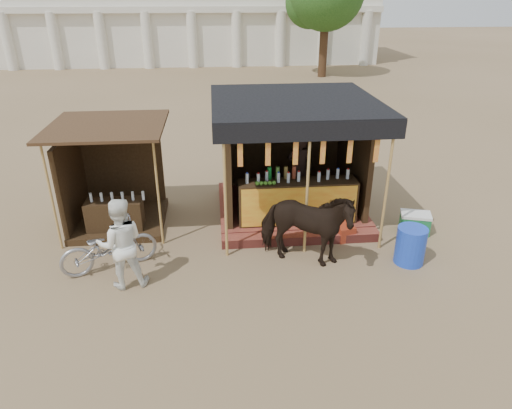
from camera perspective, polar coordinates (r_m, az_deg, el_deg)
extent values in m
plane|color=#846B4C|center=(8.17, 1.07, -11.84)|extent=(120.00, 120.00, 0.00)
cube|color=brown|center=(11.21, 4.19, -0.22)|extent=(3.40, 2.80, 0.22)
cube|color=brown|center=(9.87, 5.62, -4.15)|extent=(3.40, 0.35, 0.20)
cube|color=#362413|center=(10.12, 5.14, 0.45)|extent=(2.60, 0.55, 0.95)
cube|color=orange|center=(9.87, 5.43, -0.25)|extent=(2.50, 0.02, 0.88)
cube|color=#362413|center=(11.87, 3.43, 8.32)|extent=(3.00, 0.12, 2.50)
cube|color=#362413|center=(10.56, -3.69, 6.12)|extent=(0.12, 2.50, 2.50)
cube|color=#362413|center=(11.04, 12.17, 6.47)|extent=(0.12, 2.50, 2.50)
cube|color=black|center=(10.16, 4.85, 12.83)|extent=(3.60, 3.60, 0.06)
cube|color=black|center=(8.51, 6.85, 9.01)|extent=(3.60, 0.06, 0.36)
cylinder|color=tan|center=(8.78, -3.87, 1.33)|extent=(0.06, 0.06, 2.75)
cylinder|color=tan|center=(8.95, 6.42, 1.71)|extent=(0.06, 0.06, 2.75)
cylinder|color=tan|center=(9.39, 16.04, 2.02)|extent=(0.06, 0.06, 2.75)
cube|color=red|center=(8.48, -2.00, 6.50)|extent=(0.10, 0.02, 0.55)
cube|color=red|center=(8.53, 1.51, 6.61)|extent=(0.10, 0.02, 0.55)
cube|color=red|center=(8.60, 4.98, 6.69)|extent=(0.10, 0.02, 0.55)
cube|color=red|center=(8.71, 8.37, 6.75)|extent=(0.10, 0.02, 0.55)
cube|color=red|center=(8.84, 11.68, 6.78)|extent=(0.10, 0.02, 0.55)
cube|color=red|center=(9.01, 14.87, 6.79)|extent=(0.10, 0.02, 0.55)
imported|color=black|center=(10.97, 5.50, 4.48)|extent=(0.68, 0.52, 1.66)
cube|color=#362413|center=(11.05, -16.49, -1.88)|extent=(2.00, 2.00, 0.15)
cube|color=#362413|center=(11.53, -16.30, 4.59)|extent=(1.90, 0.10, 2.10)
cube|color=#362413|center=(10.90, -22.02, 2.52)|extent=(0.10, 1.90, 2.10)
cube|color=#472D19|center=(10.16, -18.17, 9.34)|extent=(2.40, 2.40, 0.06)
cylinder|color=tan|center=(9.96, -24.20, 0.81)|extent=(0.05, 0.05, 2.35)
cylinder|color=tan|center=(9.48, -12.14, 1.36)|extent=(0.05, 0.05, 2.35)
cube|color=#362413|center=(10.47, -17.16, -1.55)|extent=(1.20, 0.50, 0.80)
imported|color=black|center=(8.81, 6.15, -2.87)|extent=(2.07, 1.53, 1.59)
imported|color=#92939A|center=(9.18, -17.93, -5.07)|extent=(1.93, 1.28, 0.96)
imported|color=white|center=(8.44, -16.54, -4.72)|extent=(0.94, 0.78, 1.72)
cylinder|color=blue|center=(9.48, 18.76, -4.87)|extent=(0.65, 0.65, 0.76)
cube|color=maroon|center=(10.09, 10.93, -3.38)|extent=(0.44, 0.50, 0.33)
cube|color=#197038|center=(10.76, 19.20, -2.31)|extent=(0.71, 0.58, 0.40)
cube|color=white|center=(10.66, 19.38, -1.21)|extent=(0.74, 0.60, 0.06)
cube|color=silver|center=(36.50, -7.97, 23.68)|extent=(26.00, 7.00, 8.00)
cube|color=silver|center=(32.91, -8.16, 22.99)|extent=(26.00, 0.50, 0.40)
cylinder|color=silver|center=(35.57, -28.60, 17.43)|extent=(0.70, 0.70, 3.60)
cylinder|color=silver|center=(34.57, -23.81, 18.17)|extent=(0.70, 0.70, 3.60)
cylinder|color=silver|center=(33.80, -18.73, 18.81)|extent=(0.70, 0.70, 3.60)
cylinder|color=silver|center=(33.29, -13.41, 19.33)|extent=(0.70, 0.70, 3.60)
cylinder|color=silver|center=(33.04, -7.94, 19.70)|extent=(0.70, 0.70, 3.60)
cylinder|color=silver|center=(33.06, -2.42, 19.90)|extent=(0.70, 0.70, 3.60)
cylinder|color=silver|center=(33.36, 3.06, 19.94)|extent=(0.70, 0.70, 3.60)
cylinder|color=silver|center=(33.91, 8.40, 19.81)|extent=(0.70, 0.70, 3.60)
cylinder|color=silver|center=(34.72, 13.52, 19.54)|extent=(0.70, 0.70, 3.60)
cylinder|color=#382314|center=(29.40, 8.45, 19.38)|extent=(0.50, 0.50, 4.00)
sphere|color=#356322|center=(29.68, 6.82, 23.79)|extent=(2.99, 2.99, 2.99)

